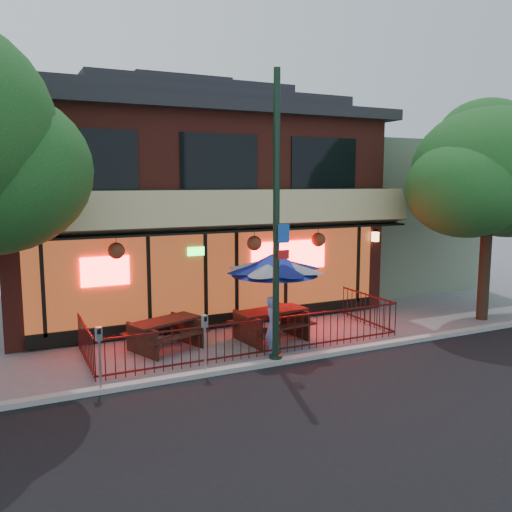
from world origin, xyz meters
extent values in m
plane|color=gray|center=(0.00, 0.00, 0.00)|extent=(80.00, 80.00, 0.00)
cube|color=black|center=(0.00, -6.00, 0.00)|extent=(80.00, 11.00, 0.00)
cube|color=#999993|center=(0.00, -0.50, 0.06)|extent=(80.00, 0.25, 0.12)
cube|color=maroon|center=(0.00, 7.20, 3.25)|extent=(12.00, 8.00, 6.50)
cube|color=#59230F|center=(0.00, 3.18, 1.65)|extent=(11.00, 0.06, 2.60)
cube|color=#FF0C0C|center=(2.30, 3.10, 2.10)|extent=(2.60, 0.04, 0.90)
cube|color=#FF0C0C|center=(-3.40, 3.10, 2.00)|extent=(1.30, 0.04, 0.80)
cube|color=#CBBA80|center=(0.00, 2.70, 3.55)|extent=(12.20, 1.33, 1.26)
cube|color=black|center=(-3.60, 3.18, 5.00)|extent=(2.40, 0.06, 1.60)
cube|color=black|center=(0.00, 3.18, 5.00)|extent=(2.40, 0.06, 1.60)
cube|color=black|center=(3.60, 3.18, 5.00)|extent=(2.40, 0.06, 1.60)
cube|color=black|center=(0.00, 3.15, 0.25)|extent=(11.00, 0.12, 0.40)
cube|color=#FFC672|center=(5.60, 3.02, 2.55)|extent=(0.18, 0.18, 0.32)
cube|color=slate|center=(9.00, 7.70, 3.00)|extent=(6.00, 7.00, 6.00)
cube|color=#400F0D|center=(0.00, 0.20, 0.95)|extent=(8.40, 0.04, 0.04)
cube|color=#400F0D|center=(0.00, 0.20, 0.12)|extent=(8.40, 0.04, 0.04)
cube|color=#400F0D|center=(-4.20, 1.50, 0.95)|extent=(0.04, 2.60, 0.04)
cube|color=#400F0D|center=(4.20, 1.50, 0.95)|extent=(0.04, 2.60, 0.04)
cylinder|color=#400F0D|center=(0.00, 0.20, 0.50)|extent=(0.02, 0.02, 1.00)
cylinder|color=black|center=(0.00, -0.40, 3.50)|extent=(0.16, 0.16, 7.00)
cylinder|color=black|center=(0.00, -0.40, 0.10)|extent=(0.32, 0.32, 0.20)
cube|color=#194CB2|center=(0.12, -0.55, 3.20)|extent=(0.30, 0.02, 0.45)
cube|color=red|center=(0.12, -0.55, 2.70)|extent=(0.30, 0.02, 0.22)
cylinder|color=#2F1F17|center=(8.00, 0.50, 2.24)|extent=(0.36, 0.36, 4.48)
ellipsoid|color=#164316|center=(8.00, 0.50, 4.76)|extent=(4.80, 4.80, 3.94)
ellipsoid|color=#164316|center=(8.20, 0.90, 5.74)|extent=(3.12, 3.12, 2.56)
cube|color=#391C14|center=(-2.81, 1.57, 0.39)|extent=(0.54, 1.29, 0.77)
cube|color=#391C14|center=(-1.45, 2.09, 0.39)|extent=(0.54, 1.29, 0.77)
cube|color=#391C14|center=(-2.13, 1.83, 0.77)|extent=(2.03, 1.40, 0.06)
cube|color=#391C14|center=(-1.93, 1.29, 0.46)|extent=(1.86, 0.94, 0.05)
cube|color=#391C14|center=(-2.33, 2.37, 0.46)|extent=(1.86, 0.94, 0.05)
cube|color=#391B14|center=(0.02, 1.30, 0.41)|extent=(0.25, 1.45, 0.83)
cube|color=#391B14|center=(1.58, 1.50, 0.41)|extent=(0.25, 1.45, 0.83)
cube|color=#391B14|center=(0.80, 1.40, 0.83)|extent=(2.11, 1.09, 0.07)
cube|color=#391B14|center=(0.88, 0.79, 0.49)|extent=(2.04, 0.57, 0.06)
cube|color=#391B14|center=(0.72, 2.01, 0.49)|extent=(2.04, 0.57, 0.06)
cylinder|color=gray|center=(0.60, 0.82, 1.21)|extent=(0.05, 0.05, 2.42)
cone|color=navy|center=(0.60, 0.82, 2.25)|extent=(2.31, 2.31, 0.60)
sphere|color=gray|center=(0.60, 0.82, 2.58)|extent=(0.11, 0.11, 0.11)
imported|color=#6482C8|center=(0.18, 0.10, 0.78)|extent=(0.43, 0.61, 1.56)
cylinder|color=#A0A3A9|center=(-1.83, -0.40, 0.57)|extent=(0.05, 0.05, 1.13)
cube|color=#A0A3A9|center=(-1.83, -0.40, 1.26)|extent=(0.15, 0.14, 0.29)
cube|color=black|center=(-1.83, -0.45, 1.32)|extent=(0.08, 0.03, 0.10)
cylinder|color=gray|center=(-4.20, -0.48, 0.58)|extent=(0.05, 0.05, 1.15)
cube|color=gray|center=(-4.20, -0.48, 1.28)|extent=(0.15, 0.13, 0.29)
cube|color=black|center=(-4.20, -0.53, 1.34)|extent=(0.08, 0.02, 0.10)
camera|label=1|loc=(-5.96, -11.74, 4.43)|focal=38.00mm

